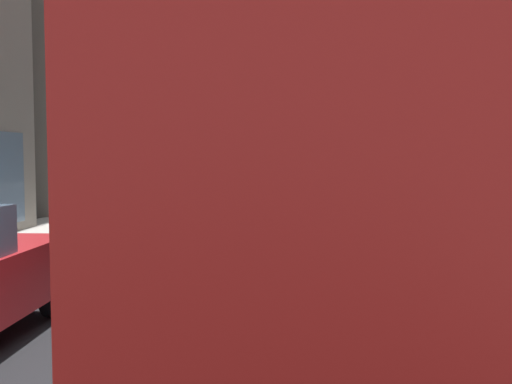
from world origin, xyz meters
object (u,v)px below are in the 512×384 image
(transit_bus, at_px, (292,182))
(dalmatian_dog, at_px, (90,347))
(car_blue_hatchback, at_px, (285,177))
(car_grey_wagon, at_px, (223,178))

(transit_bus, height_order, dalmatian_dog, transit_bus)
(car_blue_hatchback, distance_m, car_grey_wagon, 4.05)
(transit_bus, bearing_deg, car_grey_wagon, 98.30)
(car_grey_wagon, bearing_deg, transit_bus, -81.70)
(transit_bus, height_order, car_grey_wagon, transit_bus)
(car_blue_hatchback, bearing_deg, car_grey_wagon, -170.93)
(transit_bus, height_order, car_blue_hatchback, transit_bus)
(car_blue_hatchback, relative_size, dalmatian_dog, 4.28)
(car_blue_hatchback, xyz_separation_m, dalmatian_dog, (-1.80, -31.79, -0.31))
(transit_bus, xyz_separation_m, car_grey_wagon, (-4.00, 27.43, -0.96))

